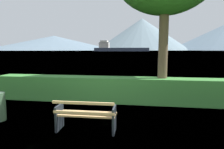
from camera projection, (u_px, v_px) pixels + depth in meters
name	position (u px, v px, depth m)	size (l,w,h in m)	color
ground_plane	(87.00, 130.00, 5.18)	(1400.00, 1400.00, 0.00)	#567A38
water_surface	(141.00, 51.00, 307.60)	(620.00, 620.00, 0.00)	#6B8EA3
park_bench	(86.00, 116.00, 5.07)	(1.57, 0.60, 0.87)	tan
hedge_row	(107.00, 89.00, 8.05)	(9.39, 0.83, 1.01)	#387A33
cargo_ship_large	(117.00, 48.00, 243.66)	(68.92, 12.17, 13.48)	#2D384C
distant_hills	(150.00, 38.00, 559.10)	(845.60, 395.71, 89.99)	slate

